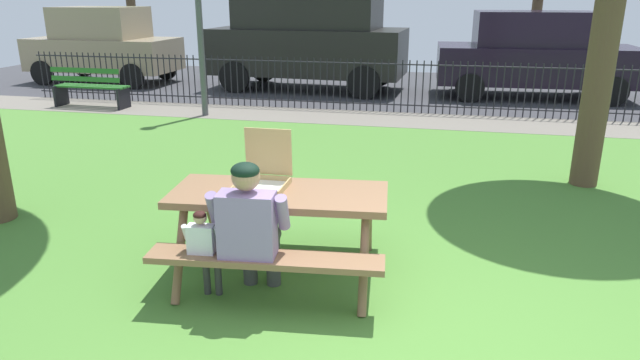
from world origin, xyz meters
name	(u,v)px	position (x,y,z in m)	size (l,w,h in m)	color
ground	(422,234)	(0.00, 2.14, -0.01)	(28.00, 12.29, 0.02)	#4B7F32
cobblestone_walkway	(435,121)	(0.00, 7.59, 0.00)	(28.00, 1.40, 0.01)	slate
street_asphalt	(438,89)	(0.00, 11.44, -0.01)	(28.00, 6.31, 0.01)	#38383D
picnic_table_foreground	(279,211)	(-1.17, 0.99, 0.60)	(1.93, 1.64, 0.79)	brown
pizza_box_open	(264,173)	(-1.33, 1.11, 0.88)	(0.42, 0.45, 0.47)	tan
adult_at_table	(251,227)	(-1.25, 0.48, 0.66)	(0.63, 0.62, 1.19)	#414141
child_at_table	(205,246)	(-1.60, 0.41, 0.49)	(0.30, 0.30, 0.80)	#393939
iron_fence_streetside	(437,87)	(0.00, 8.29, 0.54)	(18.10, 0.03, 1.06)	black
park_bench_left	(90,88)	(-7.20, 7.45, 0.42)	(1.61, 0.51, 0.85)	#266524
parked_car_far_left	(103,44)	(-8.87, 10.72, 1.01)	(3.96, 1.94, 1.98)	gray
parked_car_left	(309,37)	(-3.20, 10.72, 1.31)	(4.81, 2.30, 2.46)	black
parked_car_center	(535,54)	(2.13, 10.71, 1.01)	(4.47, 2.06, 1.94)	black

